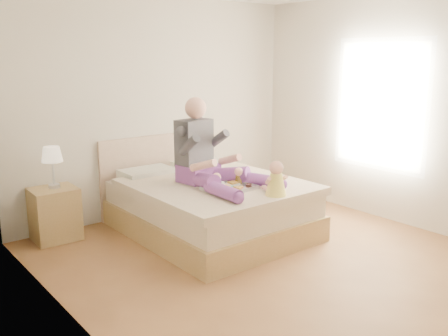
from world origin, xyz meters
TOP-DOWN VIEW (x-y plane):
  - room at (0.08, 0.01)m, footprint 4.02×4.22m
  - bed at (0.00, 1.08)m, footprint 1.70×2.18m
  - nightstand at (-1.48, 1.88)m, footprint 0.49×0.44m
  - lamp at (-1.46, 1.90)m, footprint 0.22×0.22m
  - adult at (-0.10, 0.93)m, footprint 0.81×1.21m
  - tray at (-0.07, 0.59)m, footprint 0.54×0.44m
  - baby at (0.16, 0.12)m, footprint 0.24×0.32m

SIDE VIEW (x-z plane):
  - nightstand at x=-1.48m, z-range 0.00..0.58m
  - bed at x=0.00m, z-range -0.18..0.82m
  - tray at x=-0.07m, z-range 0.57..0.72m
  - baby at x=0.16m, z-range 0.58..0.93m
  - adult at x=-0.10m, z-range 0.41..1.38m
  - lamp at x=-1.46m, z-range 0.70..1.16m
  - room at x=0.08m, z-range 0.15..2.87m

